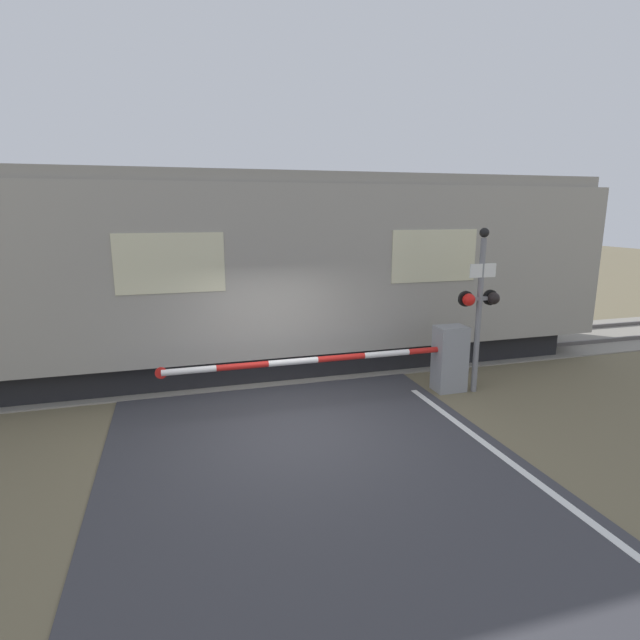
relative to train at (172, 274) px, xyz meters
name	(u,v)px	position (x,y,z in m)	size (l,w,h in m)	color
ground_plane	(294,428)	(1.82, -3.62, -2.19)	(80.00, 80.00, 0.00)	#6B6047
track_bed	(258,364)	(1.82, 0.00, -2.17)	(36.00, 3.20, 0.13)	gray
train	(172,274)	(0.00, 0.00, 0.00)	(19.63, 3.18, 4.29)	black
crossing_barrier	(430,359)	(4.76, -2.74, -1.50)	(5.85, 0.44, 1.31)	gray
signal_post	(480,301)	(5.66, -2.94, -0.36)	(0.84, 0.26, 3.21)	gray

